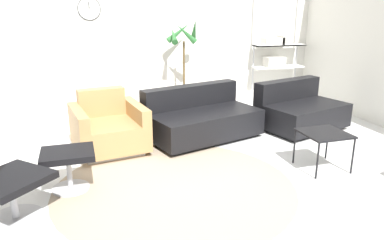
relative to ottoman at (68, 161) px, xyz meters
name	(u,v)px	position (x,y,z in m)	size (l,w,h in m)	color
ground_plane	(182,178)	(1.11, -0.09, -0.30)	(12.00, 12.00, 0.00)	white
wall_back	(133,27)	(1.10, 2.88, 1.10)	(12.00, 0.09, 2.80)	silver
round_rug	(175,186)	(0.99, -0.25, -0.30)	(2.39, 2.39, 0.01)	tan
ottoman	(68,161)	(0.00, 0.00, 0.00)	(0.50, 0.42, 0.40)	#BCBCC1
armchair_red	(108,129)	(0.46, 0.97, -0.03)	(0.94, 0.97, 0.72)	silver
couch_low	(201,120)	(1.70, 1.07, -0.05)	(1.64, 1.19, 0.68)	black
couch_second	(299,112)	(3.21, 1.03, -0.05)	(1.35, 1.11, 0.68)	black
side_table	(324,136)	(2.66, -0.29, 0.08)	(0.48, 0.48, 0.42)	black
potted_plant	(184,82)	(1.86, 2.46, 0.20)	(0.51, 0.52, 1.55)	brown
shelf_unit	(277,50)	(3.69, 2.64, 0.65)	(0.96, 0.28, 2.04)	#BCBCC1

